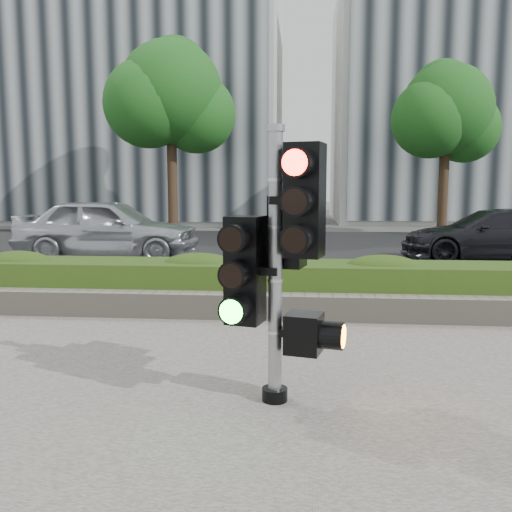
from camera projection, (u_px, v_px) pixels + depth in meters
name	position (u px, v px, depth m)	size (l,w,h in m)	color
ground	(267.00, 367.00, 5.50)	(120.00, 120.00, 0.00)	#51514C
sidewalk	(237.00, 511.00, 3.03)	(16.00, 11.00, 0.03)	#9E9389
road	(291.00, 250.00, 15.38)	(60.00, 13.00, 0.02)	black
curb	(281.00, 298.00, 8.60)	(60.00, 0.25, 0.12)	gray
stone_wall	(277.00, 306.00, 7.35)	(12.00, 0.32, 0.34)	gray
hedge	(279.00, 285.00, 7.97)	(12.00, 1.00, 0.68)	#527825
building_left	(125.00, 76.00, 28.05)	(16.00, 9.00, 15.00)	#B7B7B2
building_right	(508.00, 106.00, 28.47)	(18.00, 10.00, 12.00)	#B7B7B2
tree_left	(171.00, 97.00, 19.63)	(4.61, 4.03, 7.34)	black
tree_right	(446.00, 113.00, 19.81)	(4.10, 3.58, 6.53)	black
traffic_signal	(280.00, 252.00, 4.42)	(0.83, 0.67, 2.28)	black
car_silver	(108.00, 228.00, 13.44)	(1.81, 4.49, 1.53)	#B9BBC1
car_dark	(492.00, 235.00, 13.25)	(1.75, 4.32, 1.25)	black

